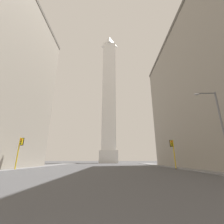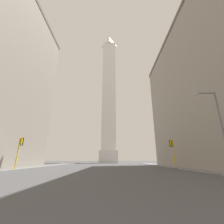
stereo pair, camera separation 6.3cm
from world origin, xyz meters
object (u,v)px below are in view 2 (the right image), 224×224
(street_lamp, at_px, (218,123))
(traffic_light_mid_right, at_px, (173,149))
(obelisk, at_px, (109,94))
(traffic_light_mid_left, at_px, (19,148))

(street_lamp, bearing_deg, traffic_light_mid_right, 89.71)
(obelisk, relative_size, street_lamp, 8.46)
(obelisk, height_order, traffic_light_mid_left, obelisk)
(traffic_light_mid_left, relative_size, street_lamp, 0.58)
(traffic_light_mid_right, distance_m, street_lamp, 14.14)
(traffic_light_mid_left, bearing_deg, street_lamp, -20.08)
(traffic_light_mid_left, xyz_separation_m, street_lamp, (28.04, -10.25, 2.07))
(traffic_light_mid_left, distance_m, street_lamp, 29.93)
(obelisk, distance_m, street_lamp, 72.68)
(traffic_light_mid_right, relative_size, traffic_light_mid_left, 1.01)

